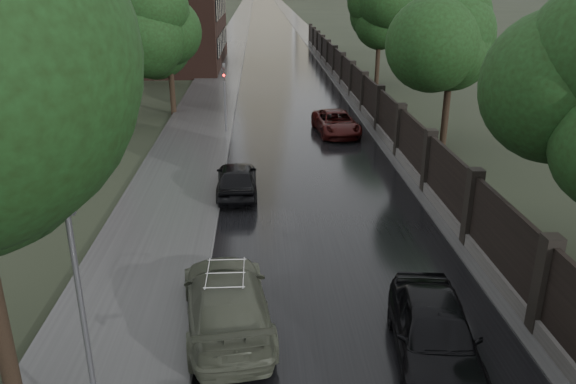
{
  "coord_description": "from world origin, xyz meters",
  "views": [
    {
      "loc": [
        -2.36,
        -6.75,
        8.48
      ],
      "look_at": [
        -1.42,
        11.37,
        1.5
      ],
      "focal_mm": 35.0,
      "sensor_mm": 36.0,
      "label": 1
    }
  ],
  "objects_px": {
    "hatchback_left": "(237,178)",
    "volga_sedan": "(227,301)",
    "tree_right_b": "(452,51)",
    "lamp_post": "(86,339)",
    "tree_left_far": "(168,32)",
    "car_right_near": "(435,332)",
    "car_right_far": "(336,123)",
    "tree_right_c": "(380,23)",
    "traffic_light": "(225,92)"
  },
  "relations": [
    {
      "from": "tree_right_c",
      "to": "traffic_light",
      "type": "relative_size",
      "value": 1.75
    },
    {
      "from": "tree_right_c",
      "to": "car_right_near",
      "type": "distance_m",
      "value": 36.72
    },
    {
      "from": "tree_right_b",
      "to": "volga_sedan",
      "type": "bearing_deg",
      "value": -123.4
    },
    {
      "from": "tree_left_far",
      "to": "lamp_post",
      "type": "xyz_separation_m",
      "value": [
        2.6,
        -28.5,
        -2.57
      ]
    },
    {
      "from": "lamp_post",
      "to": "traffic_light",
      "type": "xyz_separation_m",
      "value": [
        1.1,
        23.49,
        -0.27
      ]
    },
    {
      "from": "traffic_light",
      "to": "car_right_near",
      "type": "distance_m",
      "value": 21.87
    },
    {
      "from": "tree_left_far",
      "to": "tree_right_c",
      "type": "relative_size",
      "value": 1.05
    },
    {
      "from": "traffic_light",
      "to": "car_right_near",
      "type": "relative_size",
      "value": 0.86
    },
    {
      "from": "tree_left_far",
      "to": "hatchback_left",
      "type": "height_order",
      "value": "tree_left_far"
    },
    {
      "from": "volga_sedan",
      "to": "car_right_far",
      "type": "xyz_separation_m",
      "value": [
        5.31,
        18.85,
        -0.1
      ]
    },
    {
      "from": "tree_left_far",
      "to": "tree_right_b",
      "type": "height_order",
      "value": "tree_left_far"
    },
    {
      "from": "car_right_near",
      "to": "car_right_far",
      "type": "bearing_deg",
      "value": 95.68
    },
    {
      "from": "tree_left_far",
      "to": "car_right_far",
      "type": "distance_m",
      "value": 12.33
    },
    {
      "from": "hatchback_left",
      "to": "volga_sedan",
      "type": "bearing_deg",
      "value": 89.03
    },
    {
      "from": "tree_right_c",
      "to": "volga_sedan",
      "type": "relative_size",
      "value": 1.34
    },
    {
      "from": "lamp_post",
      "to": "car_right_far",
      "type": "relative_size",
      "value": 1.08
    },
    {
      "from": "car_right_near",
      "to": "tree_right_c",
      "type": "bearing_deg",
      "value": 87.57
    },
    {
      "from": "car_right_far",
      "to": "hatchback_left",
      "type": "bearing_deg",
      "value": -125.11
    },
    {
      "from": "tree_right_b",
      "to": "lamp_post",
      "type": "bearing_deg",
      "value": -122.18
    },
    {
      "from": "traffic_light",
      "to": "volga_sedan",
      "type": "height_order",
      "value": "traffic_light"
    },
    {
      "from": "traffic_light",
      "to": "tree_right_c",
      "type": "bearing_deg",
      "value": 51.82
    },
    {
      "from": "car_right_far",
      "to": "tree_right_c",
      "type": "bearing_deg",
      "value": 65.3
    },
    {
      "from": "volga_sedan",
      "to": "tree_right_b",
      "type": "bearing_deg",
      "value": -130.65
    },
    {
      "from": "tree_right_b",
      "to": "volga_sedan",
      "type": "relative_size",
      "value": 1.34
    },
    {
      "from": "tree_right_b",
      "to": "volga_sedan",
      "type": "xyz_separation_m",
      "value": [
        -10.78,
        -16.35,
        -4.19
      ]
    },
    {
      "from": "lamp_post",
      "to": "tree_right_c",
      "type": "bearing_deg",
      "value": 71.48
    },
    {
      "from": "car_right_near",
      "to": "volga_sedan",
      "type": "bearing_deg",
      "value": 168.16
    },
    {
      "from": "tree_left_far",
      "to": "car_right_far",
      "type": "height_order",
      "value": "tree_left_far"
    },
    {
      "from": "tree_right_b",
      "to": "lamp_post",
      "type": "height_order",
      "value": "tree_right_b"
    },
    {
      "from": "volga_sedan",
      "to": "hatchback_left",
      "type": "xyz_separation_m",
      "value": [
        -0.07,
        9.48,
        -0.06
      ]
    },
    {
      "from": "lamp_post",
      "to": "tree_left_far",
      "type": "bearing_deg",
      "value": 95.21
    },
    {
      "from": "tree_right_c",
      "to": "volga_sedan",
      "type": "distance_m",
      "value": 36.24
    },
    {
      "from": "volga_sedan",
      "to": "traffic_light",
      "type": "bearing_deg",
      "value": -94.24
    },
    {
      "from": "tree_left_far",
      "to": "tree_right_b",
      "type": "xyz_separation_m",
      "value": [
        15.5,
        -8.0,
        -0.29
      ]
    },
    {
      "from": "tree_right_b",
      "to": "traffic_light",
      "type": "distance_m",
      "value": 12.44
    },
    {
      "from": "tree_right_c",
      "to": "volga_sedan",
      "type": "xyz_separation_m",
      "value": [
        -10.78,
        -34.35,
        -4.19
      ]
    },
    {
      "from": "lamp_post",
      "to": "car_right_near",
      "type": "height_order",
      "value": "lamp_post"
    },
    {
      "from": "tree_right_c",
      "to": "hatchback_left",
      "type": "relative_size",
      "value": 1.71
    },
    {
      "from": "tree_right_c",
      "to": "car_right_far",
      "type": "distance_m",
      "value": 16.99
    },
    {
      "from": "tree_left_far",
      "to": "lamp_post",
      "type": "relative_size",
      "value": 1.45
    },
    {
      "from": "tree_right_b",
      "to": "tree_right_c",
      "type": "xyz_separation_m",
      "value": [
        0.0,
        18.0,
        0.0
      ]
    },
    {
      "from": "tree_left_far",
      "to": "traffic_light",
      "type": "distance_m",
      "value": 6.84
    },
    {
      "from": "volga_sedan",
      "to": "hatchback_left",
      "type": "relative_size",
      "value": 1.27
    },
    {
      "from": "tree_right_b",
      "to": "car_right_far",
      "type": "height_order",
      "value": "tree_right_b"
    },
    {
      "from": "traffic_light",
      "to": "volga_sedan",
      "type": "relative_size",
      "value": 0.77
    },
    {
      "from": "tree_right_c",
      "to": "car_right_near",
      "type": "relative_size",
      "value": 1.52
    },
    {
      "from": "volga_sedan",
      "to": "car_right_near",
      "type": "height_order",
      "value": "car_right_near"
    },
    {
      "from": "lamp_post",
      "to": "hatchback_left",
      "type": "relative_size",
      "value": 1.24
    },
    {
      "from": "lamp_post",
      "to": "car_right_far",
      "type": "xyz_separation_m",
      "value": [
        7.43,
        23.0,
        -2.01
      ]
    },
    {
      "from": "lamp_post",
      "to": "hatchback_left",
      "type": "height_order",
      "value": "lamp_post"
    }
  ]
}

